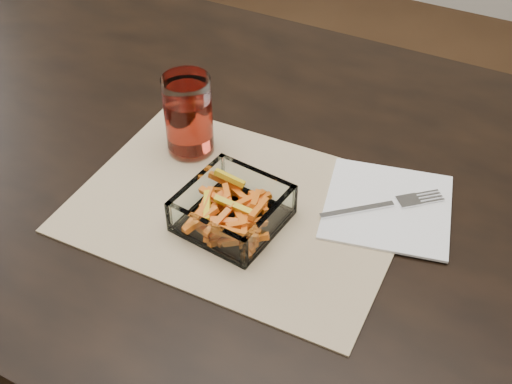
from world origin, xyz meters
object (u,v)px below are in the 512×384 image
at_px(tumbler, 189,118).
at_px(fork, 386,205).
at_px(dining_table, 272,214).
at_px(glass_bowl, 233,211).

distance_m(tumbler, fork, 0.32).
height_order(dining_table, fork, fork).
height_order(tumbler, fork, tumbler).
relative_size(dining_table, tumbler, 12.57).
xyz_separation_m(dining_table, fork, (0.18, 0.00, 0.10)).
bearing_deg(dining_table, glass_bowl, -90.07).
bearing_deg(tumbler, glass_bowl, -39.00).
bearing_deg(tumbler, fork, 2.47).
height_order(dining_table, glass_bowl, glass_bowl).
distance_m(dining_table, glass_bowl, 0.17).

